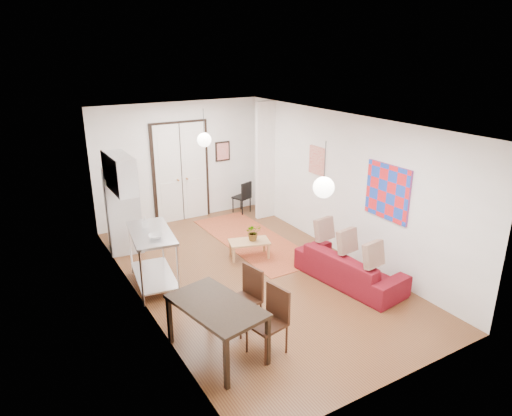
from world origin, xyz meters
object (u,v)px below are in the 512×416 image
dining_chair_far (263,315)px  kitchen_counter (152,250)px  black_side_chair (240,194)px  coffee_table (249,243)px  dining_chair_near (239,293)px  dining_table (216,310)px  sofa (349,267)px  fridge (123,208)px

dining_chair_far → kitchen_counter: bearing=-175.8°
black_side_chair → dining_chair_far: bearing=43.9°
kitchen_counter → black_side_chair: size_ratio=1.74×
dining_chair_far → coffee_table: bearing=142.3°
dining_chair_near → dining_table: bearing=-65.0°
coffee_table → dining_chair_near: (-1.33, -2.03, 0.25)m
sofa → kitchen_counter: (-3.11, 1.69, 0.40)m
dining_chair_near → black_side_chair: dining_chair_near is taller
sofa → fridge: 4.75m
sofa → coffee_table: bearing=21.6°
fridge → black_side_chair: bearing=23.2°
coffee_table → fridge: 2.73m
dining_chair_near → fridge: bearing=179.7°
sofa → dining_chair_far: 2.55m
dining_chair_near → dining_chair_far: bearing=-11.7°
coffee_table → kitchen_counter: (-2.06, -0.16, 0.39)m
coffee_table → dining_chair_near: bearing=-123.2°
black_side_chair → dining_chair_near: bearing=40.6°
kitchen_counter → dining_chair_far: size_ratio=1.50×
fridge → dining_chair_near: bearing=-70.6°
coffee_table → dining_chair_far: size_ratio=0.93×
sofa → coffee_table: 2.13m
dining_table → dining_chair_far: 0.66m
kitchen_counter → dining_chair_near: bearing=-60.6°
fridge → dining_chair_near: 3.79m
kitchen_counter → black_side_chair: 4.23m
fridge → black_side_chair: 3.40m
coffee_table → black_side_chair: black_side_chair is taller
coffee_table → kitchen_counter: size_ratio=0.62×
dining_chair_far → black_side_chair: bearing=142.9°
dining_chair_near → black_side_chair: 5.22m
coffee_table → black_side_chair: (1.18, 2.55, 0.17)m
black_side_chair → kitchen_counter: bearing=19.2°
kitchen_counter → dining_chair_near: size_ratio=1.50×
black_side_chair → sofa: bearing=67.6°
coffee_table → dining_table: dining_table is taller
sofa → dining_chair_far: (-2.38, -0.88, 0.26)m
coffee_table → kitchen_counter: 2.11m
coffee_table → dining_chair_near: dining_chair_near is taller
kitchen_counter → black_side_chair: kitchen_counter is taller
coffee_table → dining_table: 3.17m
dining_chair_far → black_side_chair: 5.85m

